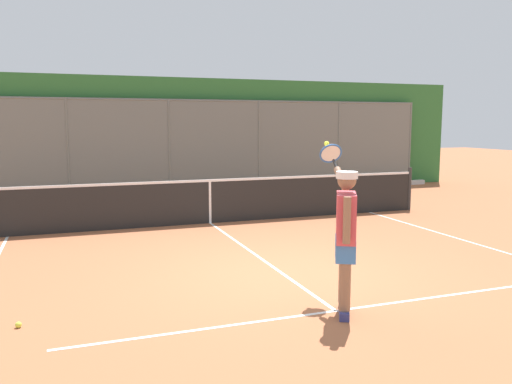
{
  "coord_description": "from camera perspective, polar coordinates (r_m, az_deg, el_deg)",
  "views": [
    {
      "loc": [
        2.86,
        6.73,
        2.18
      ],
      "look_at": [
        -0.02,
        -1.22,
        1.05
      ],
      "focal_mm": 36.53,
      "sensor_mm": 36.0,
      "label": 1
    }
  ],
  "objects": [
    {
      "name": "fence_backdrop",
      "position": [
        16.37,
        -9.91,
        5.99
      ],
      "size": [
        20.07,
        1.37,
        3.52
      ],
      "color": "slate",
      "rests_on": "ground"
    },
    {
      "name": "tennis_net",
      "position": [
        11.33,
        -5.07,
        -0.96
      ],
      "size": [
        10.39,
        0.09,
        1.07
      ],
      "color": "#2D2D2D",
      "rests_on": "ground"
    },
    {
      "name": "tennis_player",
      "position": [
        5.97,
        9.74,
        -4.25
      ],
      "size": [
        0.6,
        1.34,
        1.94
      ],
      "rotation": [
        0.0,
        0.0,
        -2.06
      ],
      "color": "navy",
      "rests_on": "ground"
    },
    {
      "name": "court_line_markings",
      "position": [
        6.08,
        9.94,
        -13.5
      ],
      "size": [
        8.09,
        10.34,
        0.01
      ],
      "color": "white",
      "rests_on": "ground"
    },
    {
      "name": "tennis_ball_near_net",
      "position": [
        6.29,
        -24.58,
        -13.08
      ],
      "size": [
        0.07,
        0.07,
        0.07
      ],
      "primitive_type": "sphere",
      "color": "#D6E042",
      "rests_on": "ground"
    },
    {
      "name": "ground_plane",
      "position": [
        7.63,
        3.03,
        -9.0
      ],
      "size": [
        60.0,
        60.0,
        0.0
      ],
      "primitive_type": "plane",
      "color": "#A8603D"
    }
  ]
}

